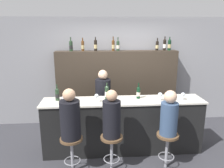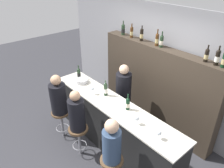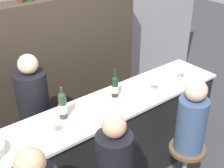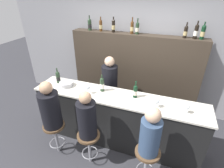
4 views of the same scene
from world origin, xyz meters
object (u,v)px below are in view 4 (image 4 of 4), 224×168
(wine_bottle_backbar_5, at_px, (186,32))
(bar_stool_middle, at_px, (89,141))
(wine_glass_1, at_px, (157,101))
(metal_bowl, at_px, (66,84))
(wine_bottle_backbar_0, at_px, (90,24))
(wine_bottle_backbar_4, at_px, (137,28))
(bar_stool_left, at_px, (55,131))
(guest_seated_left, at_px, (50,108))
(wine_bottle_backbar_1, at_px, (101,25))
(wine_bottle_backbar_2, at_px, (113,26))
(wine_glass_2, at_px, (187,107))
(guest_seated_right, at_px, (150,134))
(wine_bottle_backbar_3, at_px, (132,27))
(bar_stool_right, at_px, (147,158))
(wine_bottle_backbar_7, at_px, (203,32))
(wine_bottle_backbar_6, at_px, (196,31))
(wine_bottle_counter_0, at_px, (58,77))
(guest_seated_middle, at_px, (87,118))
(wine_glass_0, at_px, (88,88))
(wine_bottle_counter_2, at_px, (135,91))
(wine_bottle_counter_1, at_px, (102,84))
(bartender, at_px, (110,92))

(wine_bottle_backbar_5, distance_m, bar_stool_middle, 2.63)
(wine_glass_1, xyz_separation_m, metal_bowl, (-1.69, 0.10, -0.07))
(wine_bottle_backbar_0, height_order, wine_bottle_backbar_4, wine_bottle_backbar_0)
(bar_stool_left, xyz_separation_m, guest_seated_left, (-0.00, -0.00, 0.50))
(wine_bottle_backbar_1, height_order, guest_seated_left, wine_bottle_backbar_1)
(wine_bottle_backbar_1, distance_m, wine_bottle_backbar_2, 0.29)
(wine_bottle_backbar_1, height_order, wine_glass_2, wine_bottle_backbar_1)
(metal_bowl, relative_size, guest_seated_right, 0.34)
(wine_bottle_backbar_4, relative_size, wine_bottle_backbar_5, 1.07)
(wine_bottle_backbar_3, bearing_deg, bar_stool_right, -67.07)
(wine_bottle_backbar_7, height_order, metal_bowl, wine_bottle_backbar_7)
(wine_bottle_backbar_3, bearing_deg, wine_bottle_backbar_1, 180.00)
(wine_bottle_backbar_4, relative_size, wine_bottle_backbar_6, 0.96)
(wine_bottle_counter_0, height_order, guest_seated_right, guest_seated_right)
(wine_bottle_backbar_4, bearing_deg, wine_bottle_counter_0, -137.77)
(bar_stool_middle, relative_size, guest_seated_middle, 0.79)
(wine_bottle_backbar_1, bearing_deg, metal_bowl, -100.72)
(wine_glass_0, xyz_separation_m, guest_seated_right, (1.18, -0.52, -0.19))
(wine_bottle_counter_2, height_order, wine_glass_0, wine_bottle_counter_2)
(wine_bottle_backbar_5, relative_size, bar_stool_middle, 0.46)
(wine_bottle_backbar_1, relative_size, guest_seated_right, 0.39)
(wine_glass_2, bearing_deg, guest_seated_middle, -159.26)
(wine_bottle_backbar_5, height_order, guest_seated_middle, wine_bottle_backbar_5)
(metal_bowl, height_order, bar_stool_right, metal_bowl)
(metal_bowl, bearing_deg, guest_seated_right, -20.13)
(wine_bottle_backbar_4, distance_m, wine_bottle_backbar_5, 0.92)
(wine_bottle_counter_2, bearing_deg, wine_bottle_backbar_7, 50.39)
(wine_bottle_backbar_2, bearing_deg, wine_bottle_counter_1, -80.39)
(wine_bottle_backbar_4, bearing_deg, guest_seated_left, -117.46)
(wine_glass_2, bearing_deg, wine_bottle_backbar_5, 97.35)
(wine_bottle_backbar_0, xyz_separation_m, wine_bottle_backbar_5, (2.00, 0.00, -0.01))
(wine_bottle_counter_1, bearing_deg, wine_bottle_backbar_6, 38.49)
(wine_bottle_counter_0, relative_size, wine_bottle_backbar_7, 0.98)
(wine_bottle_backbar_7, distance_m, bar_stool_left, 3.19)
(guest_seated_left, bearing_deg, wine_bottle_backbar_6, 41.66)
(bartender, bearing_deg, wine_bottle_backbar_7, 20.86)
(wine_bottle_counter_0, bearing_deg, wine_glass_0, -12.92)
(wine_bottle_counter_1, relative_size, wine_bottle_backbar_7, 1.02)
(wine_bottle_backbar_3, bearing_deg, wine_bottle_backbar_0, -180.00)
(wine_bottle_backbar_0, xyz_separation_m, wine_glass_1, (1.73, -1.30, -0.81))
(guest_seated_right, distance_m, bartender, 1.62)
(wine_bottle_counter_2, xyz_separation_m, wine_bottle_backbar_0, (-1.35, 1.13, 0.80))
(wine_bottle_backbar_4, height_order, bar_stool_middle, wine_bottle_backbar_4)
(wine_bottle_backbar_4, height_order, guest_seated_left, wine_bottle_backbar_4)
(wine_bottle_counter_1, bearing_deg, bar_stool_left, -132.11)
(wine_bottle_backbar_3, bearing_deg, guest_seated_right, -67.07)
(wine_bottle_backbar_5, height_order, bar_stool_left, wine_bottle_backbar_5)
(wine_glass_2, bearing_deg, guest_seated_left, -165.63)
(wine_glass_2, bearing_deg, bartender, 154.78)
(wine_bottle_counter_1, height_order, guest_seated_middle, guest_seated_middle)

